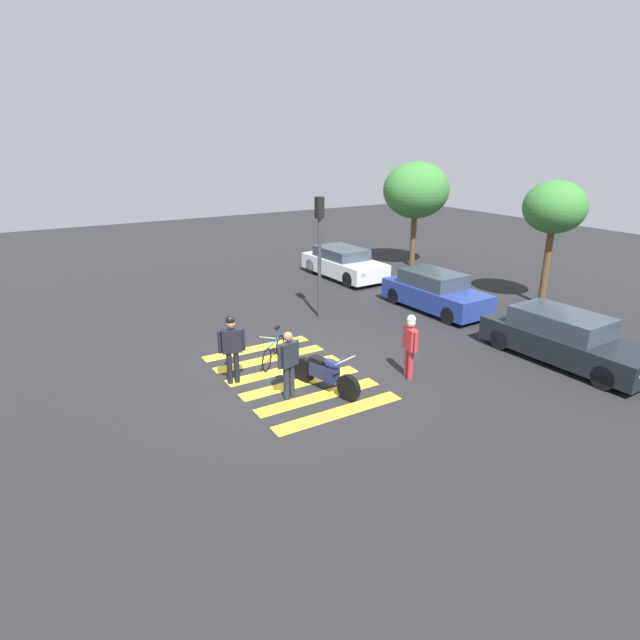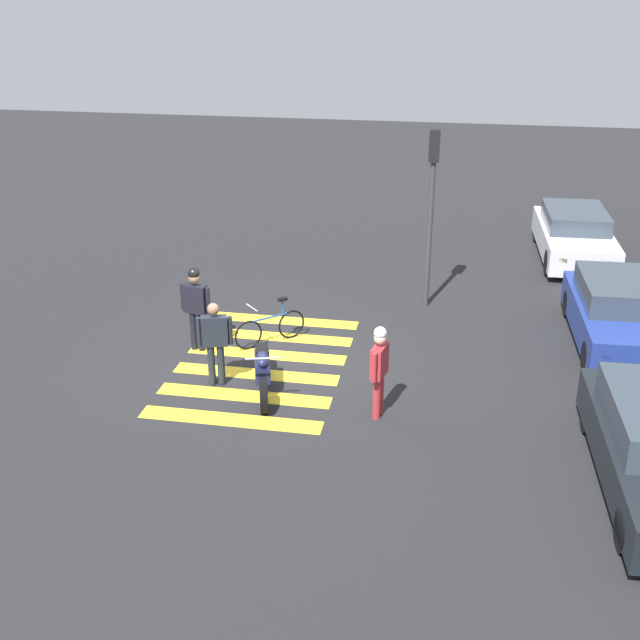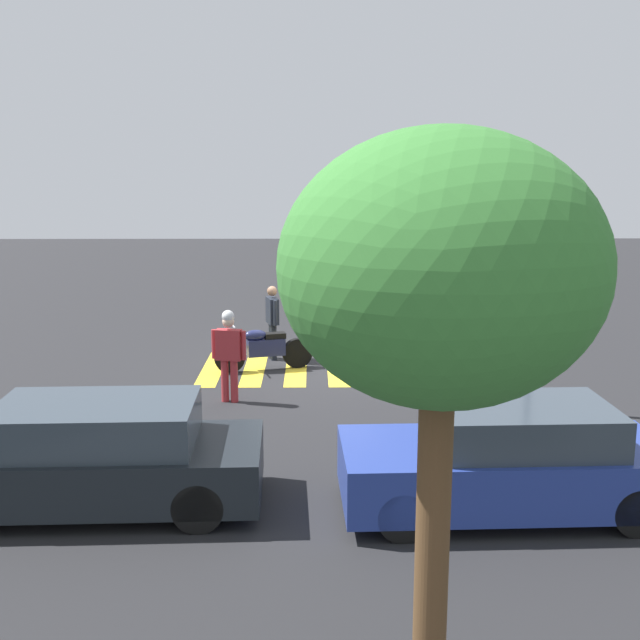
% 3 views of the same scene
% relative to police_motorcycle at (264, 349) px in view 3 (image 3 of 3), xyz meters
% --- Properties ---
extents(ground_plane, '(60.00, 60.00, 0.00)m').
position_rel_police_motorcycle_xyz_m(ground_plane, '(-1.13, -0.32, -0.46)').
color(ground_plane, '#232326').
extents(police_motorcycle, '(2.09, 0.83, 1.04)m').
position_rel_police_motorcycle_xyz_m(police_motorcycle, '(0.00, 0.00, 0.00)').
color(police_motorcycle, black).
rests_on(police_motorcycle, ground_plane).
extents(leaning_bicycle, '(1.18, 1.26, 0.98)m').
position_rel_police_motorcycle_xyz_m(leaning_bicycle, '(-2.14, -0.36, -0.10)').
color(leaning_bicycle, black).
rests_on(leaning_bicycle, ground_plane).
extents(officer_on_foot, '(0.33, 0.65, 1.68)m').
position_rel_police_motorcycle_xyz_m(officer_on_foot, '(-0.14, -0.94, 0.50)').
color(officer_on_foot, '#1E232D').
rests_on(officer_on_foot, ground_plane).
extents(officer_by_motorcycle, '(0.30, 0.67, 1.82)m').
position_rel_police_motorcycle_xyz_m(officer_by_motorcycle, '(-1.56, -1.79, 0.60)').
color(officer_by_motorcycle, black).
rests_on(officer_by_motorcycle, ground_plane).
extents(pedestrian_bystander, '(0.65, 0.29, 1.73)m').
position_rel_police_motorcycle_xyz_m(pedestrian_bystander, '(0.50, 2.23, 0.53)').
color(pedestrian_bystander, '#B22D33').
rests_on(pedestrian_bystander, ground_plane).
extents(crosswalk_stripes, '(4.95, 3.30, 0.01)m').
position_rel_police_motorcycle_xyz_m(crosswalk_stripes, '(-1.13, -0.32, -0.46)').
color(crosswalk_stripes, yellow).
rests_on(crosswalk_stripes, ground_plane).
extents(car_blue_hatchback, '(4.14, 1.82, 1.39)m').
position_rel_police_motorcycle_xyz_m(car_blue_hatchback, '(-3.49, 6.83, 0.20)').
color(car_blue_hatchback, black).
rests_on(car_blue_hatchback, ground_plane).
extents(car_black_suv, '(4.66, 1.88, 1.38)m').
position_rel_police_motorcycle_xyz_m(car_black_suv, '(1.87, 6.66, 0.20)').
color(car_black_suv, black).
rests_on(car_black_suv, ground_plane).
extents(traffic_light_pole, '(0.33, 0.25, 4.14)m').
position_rel_police_motorcycle_xyz_m(traffic_light_pole, '(-4.91, 2.77, 2.33)').
color(traffic_light_pole, '#38383D').
rests_on(traffic_light_pole, ground_plane).
extents(street_tree_mid, '(2.21, 2.21, 4.57)m').
position_rel_police_motorcycle_xyz_m(street_tree_mid, '(-1.89, 10.78, 3.13)').
color(street_tree_mid, brown).
rests_on(street_tree_mid, ground_plane).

